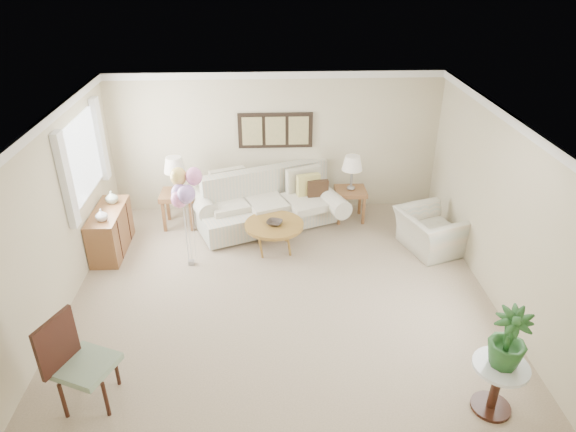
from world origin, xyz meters
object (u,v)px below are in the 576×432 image
object	(u,v)px
sofa	(266,205)
coffee_table	(274,226)
accent_chair	(77,360)
armchair	(430,231)
balloon_cluster	(184,189)

from	to	relation	value
sofa	coffee_table	size ratio (longest dim) A/B	3.06
sofa	accent_chair	distance (m)	4.52
sofa	accent_chair	world-z (taller)	accent_chair
sofa	accent_chair	size ratio (longest dim) A/B	2.60
armchair	accent_chair	size ratio (longest dim) A/B	0.89
coffee_table	accent_chair	distance (m)	3.81
sofa	accent_chair	bearing A→B (deg)	-117.18
accent_chair	coffee_table	bearing A→B (deg)	54.99
coffee_table	balloon_cluster	distance (m)	1.64
accent_chair	balloon_cluster	distance (m)	2.94
armchair	balloon_cluster	distance (m)	4.04
sofa	balloon_cluster	size ratio (longest dim) A/B	1.82
sofa	balloon_cluster	xyz separation A→B (m)	(-1.21, -1.30, 0.94)
coffee_table	accent_chair	xyz separation A→B (m)	(-2.18, -3.12, 0.14)
accent_chair	balloon_cluster	bearing A→B (deg)	72.63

